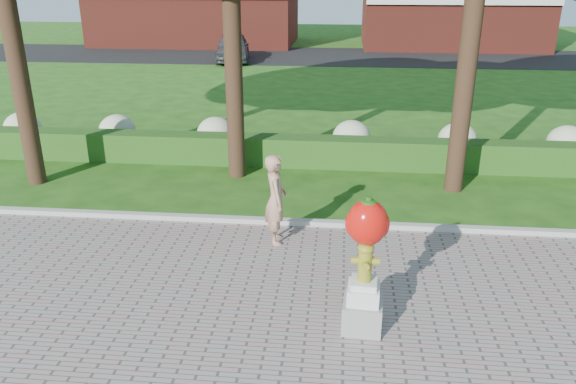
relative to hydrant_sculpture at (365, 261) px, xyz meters
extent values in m
plane|color=#214912|center=(-1.11, 0.56, -1.17)|extent=(100.00, 100.00, 0.00)
cube|color=#ADADA5|center=(-1.11, 3.56, -1.10)|extent=(40.00, 0.18, 0.15)
cube|color=#134112|center=(-1.11, 7.56, -0.77)|extent=(24.00, 0.70, 0.80)
ellipsoid|color=#B4BC90|center=(-10.11, 8.56, -0.62)|extent=(1.10, 1.10, 0.99)
ellipsoid|color=#B4BC90|center=(-7.11, 8.56, -0.62)|extent=(1.10, 1.10, 0.99)
ellipsoid|color=#B4BC90|center=(-4.11, 8.56, -0.62)|extent=(1.10, 1.10, 0.99)
ellipsoid|color=#B4BC90|center=(-0.11, 8.56, -0.62)|extent=(1.10, 1.10, 0.99)
ellipsoid|color=#B4BC90|center=(2.89, 8.56, -0.62)|extent=(1.10, 1.10, 0.99)
ellipsoid|color=#B4BC90|center=(5.89, 8.56, -0.62)|extent=(1.10, 1.10, 0.99)
cube|color=black|center=(-1.11, 28.56, -1.16)|extent=(50.00, 8.00, 0.02)
cylinder|color=black|center=(-8.11, 5.56, 2.19)|extent=(0.44, 0.44, 6.72)
cylinder|color=black|center=(-3.11, 6.56, 1.91)|extent=(0.44, 0.44, 6.16)
cylinder|color=black|center=(2.39, 6.06, 2.47)|extent=(0.44, 0.44, 7.28)
cube|color=gray|center=(0.00, 0.00, -0.90)|extent=(0.62, 0.62, 0.47)
cube|color=silver|center=(0.00, 0.00, -0.53)|extent=(0.50, 0.50, 0.26)
cube|color=silver|center=(0.00, 0.00, -0.36)|extent=(0.40, 0.40, 0.09)
cylinder|color=olive|center=(0.00, 0.00, -0.05)|extent=(0.21, 0.21, 0.52)
ellipsoid|color=olive|center=(0.00, 0.00, 0.21)|extent=(0.24, 0.24, 0.17)
cylinder|color=olive|center=(-0.15, 0.00, 0.01)|extent=(0.11, 0.10, 0.10)
cylinder|color=olive|center=(0.15, 0.00, 0.01)|extent=(0.11, 0.10, 0.10)
cylinder|color=olive|center=(0.00, -0.14, 0.01)|extent=(0.11, 0.11, 0.11)
cylinder|color=olive|center=(0.00, 0.00, 0.29)|extent=(0.07, 0.07, 0.05)
ellipsoid|color=red|center=(0.00, 0.00, 0.61)|extent=(0.58, 0.52, 0.68)
ellipsoid|color=red|center=(-0.17, 0.00, 0.59)|extent=(0.29, 0.29, 0.43)
ellipsoid|color=red|center=(0.17, 0.00, 0.59)|extent=(0.29, 0.29, 0.43)
cylinder|color=#225513|center=(0.00, 0.00, 0.95)|extent=(0.09, 0.09, 0.11)
ellipsoid|color=#225513|center=(0.00, 0.00, 0.92)|extent=(0.22, 0.22, 0.07)
imported|color=tan|center=(-1.62, 2.75, -0.23)|extent=(0.56, 0.73, 1.80)
imported|color=#414348|center=(-6.94, 26.09, -0.35)|extent=(2.58, 4.92, 1.60)
camera|label=1|loc=(-0.41, -7.20, 3.91)|focal=35.00mm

